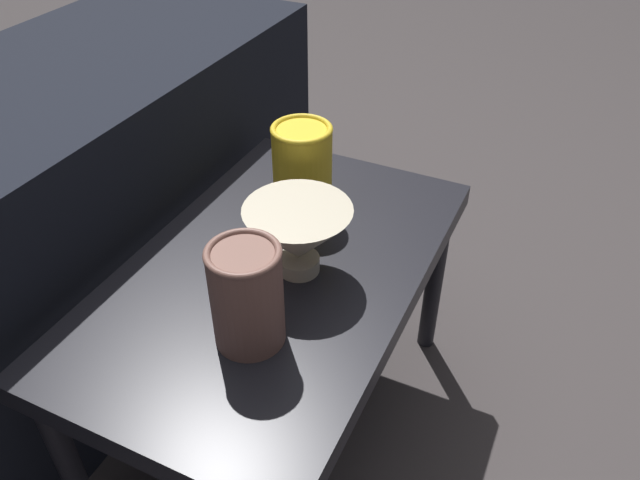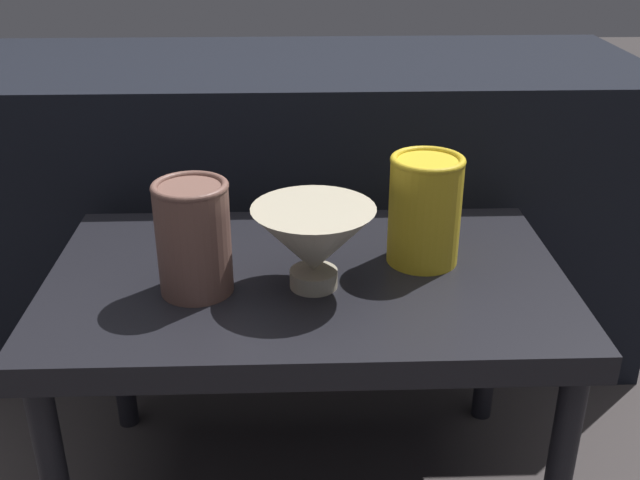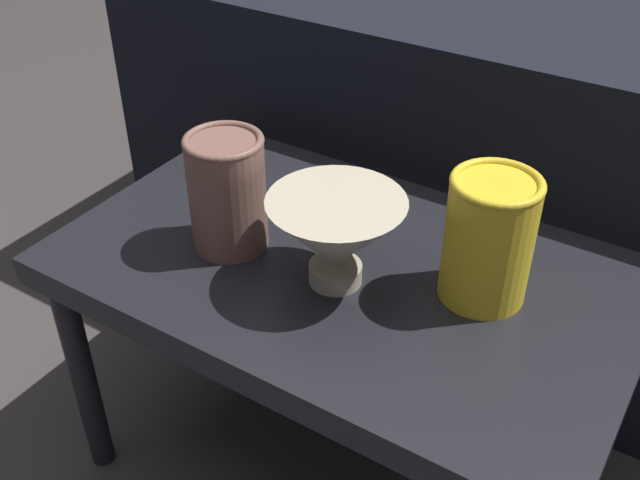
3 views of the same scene
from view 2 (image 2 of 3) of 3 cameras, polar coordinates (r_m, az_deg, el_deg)
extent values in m
cube|color=black|center=(1.08, -1.03, -3.46)|extent=(0.73, 0.45, 0.04)
cylinder|color=black|center=(1.38, -15.14, -7.24)|extent=(0.04, 0.04, 0.37)
cylinder|color=black|center=(1.39, 12.83, -6.79)|extent=(0.04, 0.04, 0.37)
cube|color=black|center=(1.58, -1.35, 2.83)|extent=(1.33, 0.50, 0.60)
cylinder|color=#B2A88E|center=(1.03, -0.49, -2.93)|extent=(0.07, 0.07, 0.02)
cone|color=#B2A88E|center=(1.00, -0.50, 0.02)|extent=(0.17, 0.17, 0.09)
cylinder|color=brown|center=(1.00, -9.59, 0.02)|extent=(0.10, 0.10, 0.15)
torus|color=brown|center=(0.97, -9.91, 4.04)|extent=(0.10, 0.10, 0.01)
cylinder|color=gold|center=(1.08, 7.97, 2.15)|extent=(0.10, 0.10, 0.16)
torus|color=gold|center=(1.05, 8.23, 6.04)|extent=(0.11, 0.11, 0.01)
camera|label=1|loc=(0.86, -58.03, 24.41)|focal=35.00mm
camera|label=3|loc=(0.49, 58.91, 23.55)|focal=42.00mm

